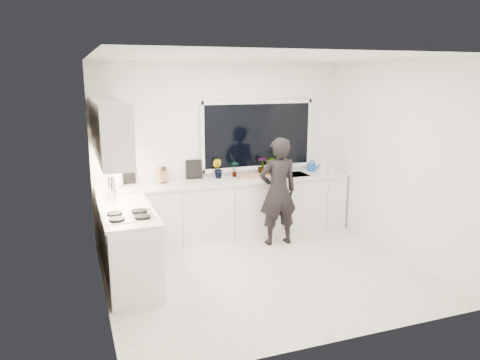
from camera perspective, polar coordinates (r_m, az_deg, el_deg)
name	(u,v)px	position (r m, az deg, el deg)	size (l,w,h in m)	color
floor	(264,272)	(6.21, 3.00, -11.15)	(4.00, 3.50, 0.02)	beige
wall_back	(222,149)	(7.41, -2.25, 3.79)	(4.00, 0.02, 2.70)	white
wall_left	(97,182)	(5.34, -17.08, -0.27)	(0.02, 3.50, 2.70)	white
wall_right	(399,160)	(6.83, 18.84, 2.35)	(0.02, 3.50, 2.70)	white
ceiling	(267,56)	(5.68, 3.32, 14.83)	(4.00, 3.50, 0.02)	white
window	(258,135)	(7.56, 2.17, 5.49)	(1.80, 0.02, 1.00)	black
base_cabinets_back	(228,210)	(7.33, -1.43, -3.62)	(3.92, 0.58, 0.88)	white
base_cabinets_left	(129,246)	(5.96, -13.42, -7.87)	(0.58, 1.60, 0.88)	white
countertop_back	(228,181)	(7.20, -1.43, -0.12)	(3.94, 0.62, 0.04)	silver
countertop_left	(127,210)	(5.81, -13.66, -3.61)	(0.62, 1.60, 0.04)	silver
upper_cabinets	(109,129)	(5.96, -15.69, 6.00)	(0.34, 2.10, 0.70)	white
sink	(289,178)	(7.61, 6.05, 0.28)	(0.58, 0.42, 0.14)	silver
faucet	(284,166)	(7.75, 5.43, 1.73)	(0.03, 0.03, 0.22)	silver
stovetop	(128,216)	(5.47, -13.44, -4.25)	(0.56, 0.48, 0.03)	black
person	(278,191)	(6.95, 4.66, -1.41)	(0.59, 0.39, 1.62)	black
pizza_tray	(254,177)	(7.32, 1.71, 0.36)	(0.51, 0.38, 0.03)	#B3B2B7
pizza	(254,176)	(7.31, 1.71, 0.49)	(0.47, 0.33, 0.01)	#B11719
watering_can	(312,167)	(7.95, 8.74, 1.58)	(0.14, 0.14, 0.13)	#134EB3
paper_towel_roll	(119,178)	(6.94, -14.55, 0.25)	(0.11, 0.11, 0.26)	white
knife_block	(163,175)	(7.07, -9.43, 0.55)	(0.13, 0.10, 0.22)	brown
utensil_crock	(111,195)	(6.21, -15.40, -1.72)	(0.13, 0.13, 0.16)	silver
picture_frame_large	(128,175)	(7.09, -13.52, 0.64)	(0.22, 0.02, 0.28)	black
picture_frame_small	(194,169)	(7.27, -5.63, 1.31)	(0.25, 0.02, 0.30)	black
herb_plants	(261,165)	(7.53, 2.55, 1.81)	(1.22, 0.28, 0.33)	#26662D
soap_bottles	(326,166)	(7.72, 10.49, 1.64)	(0.28, 0.13, 0.27)	#D8BF66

